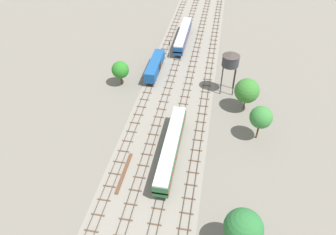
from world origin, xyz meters
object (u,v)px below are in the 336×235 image
freight_boxcar_far_left_near (155,66)px  water_tower (231,60)px  passenger_coach_centre_left_nearest (171,147)px  signal_post_nearest (169,48)px  passenger_coach_left_mid (183,35)px

freight_boxcar_far_left_near → water_tower: 21.52m
passenger_coach_centre_left_nearest → signal_post_nearest: size_ratio=3.95×
passenger_coach_centre_left_nearest → water_tower: water_tower is taller
passenger_coach_centre_left_nearest → passenger_coach_left_mid: 50.19m
passenger_coach_centre_left_nearest → freight_boxcar_far_left_near: 31.51m
freight_boxcar_far_left_near → water_tower: size_ratio=1.31×
passenger_coach_left_mid → signal_post_nearest: 11.40m
freight_boxcar_far_left_near → signal_post_nearest: (2.44, 8.90, 1.08)m
water_tower → signal_post_nearest: size_ratio=1.92×
passenger_coach_left_mid → water_tower: water_tower is taller
freight_boxcar_far_left_near → water_tower: bearing=-14.2°
passenger_coach_centre_left_nearest → passenger_coach_left_mid: (-4.89, 49.95, 0.00)m
freight_boxcar_far_left_near → water_tower: water_tower is taller
freight_boxcar_far_left_near → passenger_coach_left_mid: size_ratio=0.64×
freight_boxcar_far_left_near → passenger_coach_left_mid: 20.59m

